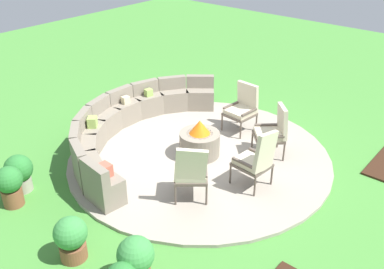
% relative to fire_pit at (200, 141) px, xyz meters
% --- Properties ---
extents(ground_plane, '(24.00, 24.00, 0.00)m').
position_rel_fire_pit_xyz_m(ground_plane, '(0.00, 0.00, -0.36)').
color(ground_plane, '#478C38').
extents(patio_circle, '(5.28, 5.28, 0.06)m').
position_rel_fire_pit_xyz_m(patio_circle, '(0.00, 0.00, -0.33)').
color(patio_circle, '#9E9384').
rests_on(patio_circle, ground_plane).
extents(fire_pit, '(0.81, 0.81, 0.77)m').
position_rel_fire_pit_xyz_m(fire_pit, '(0.00, 0.00, 0.00)').
color(fire_pit, gray).
rests_on(fire_pit, patio_circle).
extents(curved_stone_bench, '(4.63, 2.57, 0.80)m').
position_rel_fire_pit_xyz_m(curved_stone_bench, '(-0.47, 1.61, 0.02)').
color(curved_stone_bench, gray).
rests_on(curved_stone_bench, patio_circle).
extents(lounge_chair_front_left, '(0.82, 0.83, 1.10)m').
position_rel_fire_pit_xyz_m(lounge_chair_front_left, '(-1.23, -0.81, 0.25)').
color(lounge_chair_front_left, brown).
rests_on(lounge_chair_front_left, patio_circle).
extents(lounge_chair_front_right, '(0.61, 0.64, 1.16)m').
position_rel_fire_pit_xyz_m(lounge_chair_front_right, '(-0.21, -1.46, 0.27)').
color(lounge_chair_front_right, brown).
rests_on(lounge_chair_front_right, patio_circle).
extents(lounge_chair_back_left, '(0.81, 0.82, 1.08)m').
position_rel_fire_pit_xyz_m(lounge_chair_back_left, '(0.96, -1.11, 0.25)').
color(lounge_chair_back_left, brown).
rests_on(lounge_chair_back_left, patio_circle).
extents(lounge_chair_back_right, '(0.66, 0.63, 1.07)m').
position_rel_fire_pit_xyz_m(lounge_chair_back_right, '(1.47, -0.03, 0.25)').
color(lounge_chair_back_right, brown).
rests_on(lounge_chair_back_right, patio_circle).
extents(potted_plant_1, '(0.49, 0.49, 0.71)m').
position_rel_fire_pit_xyz_m(potted_plant_1, '(-3.36, -0.38, 0.02)').
color(potted_plant_1, brown).
rests_on(potted_plant_1, ground_plane).
extents(potted_plant_2, '(0.50, 0.50, 0.77)m').
position_rel_fire_pit_xyz_m(potted_plant_2, '(-3.09, -1.44, 0.07)').
color(potted_plant_2, brown).
rests_on(potted_plant_2, ground_plane).
extents(potted_plant_3, '(0.46, 0.46, 0.74)m').
position_rel_fire_pit_xyz_m(potted_plant_3, '(-3.27, 1.45, 0.05)').
color(potted_plant_3, brown).
rests_on(potted_plant_3, ground_plane).
extents(potted_plant_4, '(0.50, 0.50, 0.71)m').
position_rel_fire_pit_xyz_m(potted_plant_4, '(-2.94, 1.73, 0.03)').
color(potted_plant_4, '#A89E8E').
rests_on(potted_plant_4, ground_plane).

